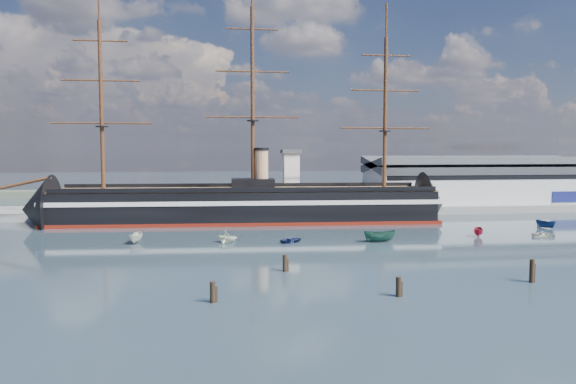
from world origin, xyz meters
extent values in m
plane|color=#1E282F|center=(0.00, 40.00, 0.00)|extent=(600.00, 600.00, 0.00)
cube|color=slate|center=(10.00, 76.00, 0.00)|extent=(180.00, 18.00, 2.00)
cube|color=#B7BABC|center=(58.00, 80.00, 7.00)|extent=(62.00, 20.00, 10.00)
cube|color=#3F4247|center=(58.00, 80.00, 12.60)|extent=(63.00, 21.00, 2.00)
cube|color=silver|center=(3.00, 73.00, 9.00)|extent=(4.00, 4.00, 14.00)
cube|color=#3F4247|center=(3.00, 73.00, 16.50)|extent=(5.00, 5.00, 1.00)
cube|color=black|center=(-9.95, 60.00, 4.00)|extent=(88.74, 20.79, 7.00)
cube|color=silver|center=(-9.95, 60.00, 5.20)|extent=(90.75, 21.14, 1.00)
cube|color=maroon|center=(-9.95, 60.00, 0.35)|extent=(90.75, 21.10, 0.90)
cone|color=black|center=(-56.45, 60.00, 3.70)|extent=(14.84, 16.42, 15.68)
cone|color=black|center=(36.55, 60.00, 3.70)|extent=(11.84, 16.26, 15.68)
cube|color=brown|center=(-9.95, 60.00, 7.60)|extent=(88.67, 19.51, 0.40)
cube|color=black|center=(-7.95, 60.00, 9.00)|extent=(10.31, 6.54, 2.50)
cylinder|color=tan|center=(-5.95, 60.00, 12.50)|extent=(3.20, 3.20, 9.00)
cylinder|color=#381E0F|center=(-61.95, 60.00, 9.00)|extent=(17.76, 1.67, 4.43)
cylinder|color=#381E0F|center=(-41.95, 60.00, 26.80)|extent=(0.90, 0.90, 38.00)
cylinder|color=#381E0F|center=(-7.95, 60.00, 28.80)|extent=(0.90, 0.90, 42.00)
cylinder|color=#381E0F|center=(24.05, 60.00, 25.80)|extent=(0.90, 0.90, 36.00)
imported|color=beige|center=(-31.60, 33.49, 0.00)|extent=(6.06, 2.95, 2.32)
imported|color=navy|center=(-3.07, 30.19, 0.00)|extent=(2.42, 3.07, 1.34)
imported|color=maroon|center=(34.32, 31.59, 0.00)|extent=(5.87, 4.34, 2.22)
imported|color=white|center=(-15.06, 31.68, 0.00)|extent=(6.29, 7.35, 2.51)
imported|color=silver|center=(47.22, 29.89, 0.00)|extent=(1.55, 3.02, 1.35)
imported|color=navy|center=(54.34, 40.50, 0.00)|extent=(5.97, 4.05, 2.24)
imported|color=#265A47|center=(13.13, 28.09, 0.00)|extent=(3.42, 7.15, 2.75)
cylinder|color=black|center=(-17.91, -8.57, 0.00)|extent=(0.64, 0.64, 3.13)
cylinder|color=black|center=(3.82, -9.02, 0.00)|extent=(0.64, 0.64, 3.06)
cylinder|color=black|center=(23.32, -4.79, 0.00)|extent=(0.64, 0.64, 3.78)
cylinder|color=black|center=(-7.65, 6.20, 0.00)|extent=(0.64, 0.64, 3.08)
camera|label=1|loc=(-18.18, -71.54, 17.59)|focal=35.00mm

